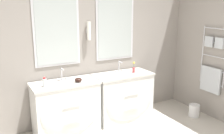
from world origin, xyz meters
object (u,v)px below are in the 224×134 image
flower_vase (134,68)px  waste_bin (194,110)px  vanity_left (66,108)px  amenity_bowl (78,80)px  vanity_right (123,97)px  toiletry_bottle (45,83)px

flower_vase → waste_bin: 1.36m
vanity_left → amenity_bowl: bearing=-14.9°
vanity_right → toiletry_bottle: size_ratio=7.03×
amenity_bowl → toiletry_bottle: bearing=-179.9°
vanity_left → flower_vase: flower_vase is taller
vanity_left → amenity_bowl: 0.48m
waste_bin → vanity_left: bearing=166.6°
vanity_right → amenity_bowl: bearing=-176.6°
vanity_right → toiletry_bottle: 1.44m
toiletry_bottle → waste_bin: toiletry_bottle is taller
flower_vase → amenity_bowl: bearing=-176.6°
vanity_right → flower_vase: (0.21, 0.01, 0.49)m
toiletry_bottle → vanity_right: bearing=2.2°
amenity_bowl → waste_bin: 2.21m
vanity_left → waste_bin: vanity_left is taller
toiletry_bottle → amenity_bowl: bearing=0.1°
amenity_bowl → waste_bin: size_ratio=0.50×
vanity_left → toiletry_bottle: 0.58m
amenity_bowl → waste_bin: (2.03, -0.48, -0.74)m
vanity_left → amenity_bowl: size_ratio=9.19×
toiletry_bottle → flower_vase: (1.57, 0.06, 0.01)m
vanity_left → flower_vase: size_ratio=5.26×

